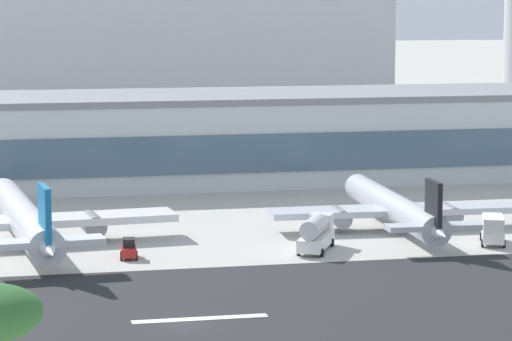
% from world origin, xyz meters
% --- Properties ---
extents(ground_plane, '(1400.00, 1400.00, 0.00)m').
position_xyz_m(ground_plane, '(0.00, 0.00, 0.00)').
color(ground_plane, '#B2AFA8').
extents(runway_strip, '(800.00, 41.25, 0.08)m').
position_xyz_m(runway_strip, '(0.00, 1.45, 0.04)').
color(runway_strip, '#262628').
rests_on(runway_strip, ground_plane).
extents(runway_centreline_dash_4, '(12.00, 1.20, 0.01)m').
position_xyz_m(runway_centreline_dash_4, '(1.70, 1.45, 0.09)').
color(runway_centreline_dash_4, white).
rests_on(runway_centreline_dash_4, runway_strip).
extents(terminal_building, '(172.70, 26.55, 13.37)m').
position_xyz_m(terminal_building, '(9.27, 85.60, 6.69)').
color(terminal_building, silver).
rests_on(terminal_building, ground_plane).
extents(distant_hotel_block, '(141.62, 31.18, 42.10)m').
position_xyz_m(distant_hotel_block, '(9.44, 198.69, 21.05)').
color(distant_hotel_block, '#BCBCC1').
rests_on(distant_hotel_block, ground_plane).
extents(airliner_blue_tail_gate_1, '(35.28, 43.84, 9.16)m').
position_xyz_m(airliner_blue_tail_gate_1, '(-12.01, 38.27, 2.92)').
color(airliner_blue_tail_gate_1, silver).
rests_on(airliner_blue_tail_gate_1, ground_plane).
extents(airliner_black_tail_gate_2, '(30.87, 38.85, 8.10)m').
position_xyz_m(airliner_black_tail_gate_2, '(32.08, 38.55, 2.58)').
color(airliner_black_tail_gate_2, silver).
rests_on(airliner_black_tail_gate_2, ground_plane).
extents(service_baggage_tug_0, '(2.17, 3.35, 2.20)m').
position_xyz_m(service_baggage_tug_0, '(-1.34, 28.84, 1.05)').
color(service_baggage_tug_0, '#B2231E').
rests_on(service_baggage_tug_0, ground_plane).
extents(service_fuel_truck_1, '(6.12, 8.77, 3.95)m').
position_xyz_m(service_fuel_truck_1, '(19.39, 28.53, 2.03)').
color(service_fuel_truck_1, white).
rests_on(service_fuel_truck_1, ground_plane).
extents(service_box_truck_2, '(4.34, 6.46, 3.25)m').
position_xyz_m(service_box_truck_2, '(40.13, 28.13, 1.79)').
color(service_box_truck_2, white).
rests_on(service_box_truck_2, ground_plane).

